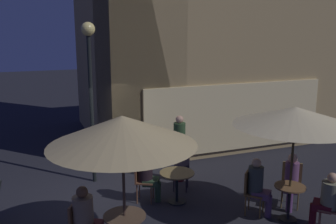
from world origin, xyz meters
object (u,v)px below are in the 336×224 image
cafe_chair_1 (291,180)px  street_lamp_near_corner (90,69)px  cafe_table_1 (289,197)px  patron_seated_0 (86,215)px  patron_seated_2 (258,184)px  patio_umbrella_1 (295,117)px  cafe_chair_0 (79,222)px  cafe_chair_3 (335,205)px  patron_seated_1 (291,178)px  patron_standing_5 (179,148)px  patron_seated_4 (147,172)px  cafe_chair_2 (251,188)px  cafe_chair_4 (181,167)px  patron_seated_3 (328,197)px  cafe_chair_5 (141,178)px  cafe_table_2 (177,180)px  patio_umbrella_0 (122,131)px

cafe_chair_1 → street_lamp_near_corner: bearing=-85.4°
cafe_table_1 → patron_seated_0: 4.13m
patron_seated_2 → patio_umbrella_1: bearing=0.0°
cafe_chair_0 → cafe_chair_3: cafe_chair_3 is taller
cafe_chair_1 → patron_seated_1: patron_seated_1 is taller
patron_seated_2 → patron_standing_5: bearing=156.1°
patron_seated_0 → patron_seated_4: patron_seated_4 is taller
cafe_chair_2 → cafe_chair_4: (-0.87, 1.76, -0.02)m
cafe_chair_2 → patron_seated_3: 1.53m
patron_seated_2 → cafe_chair_2: bearing=180.0°
cafe_chair_5 → cafe_chair_3: bearing=-13.1°
cafe_chair_2 → cafe_table_2: bearing=-172.9°
cafe_chair_2 → patron_standing_5: 2.39m
cafe_table_2 → patron_seated_2: (1.38, -1.18, 0.15)m
cafe_chair_2 → cafe_chair_1: bearing=48.8°
cafe_table_1 → patron_standing_5: (-1.26, 2.84, 0.37)m
cafe_table_2 → patron_seated_1: patron_seated_1 is taller
cafe_chair_1 → cafe_chair_5: 3.43m
cafe_chair_0 → patron_seated_2: bearing=29.6°
cafe_table_2 → cafe_chair_1: bearing=-23.5°
patio_umbrella_0 → patron_seated_0: patio_umbrella_0 is taller
patron_seated_3 → patron_standing_5: 3.82m
cafe_chair_1 → cafe_chair_4: 2.62m
cafe_table_1 → patron_standing_5: 3.13m
cafe_chair_0 → patron_seated_2: size_ratio=0.72×
street_lamp_near_corner → cafe_table_1: bearing=-47.0°
cafe_table_1 → patio_umbrella_1: size_ratio=0.32×
cafe_chair_1 → cafe_chair_3: size_ratio=1.04×
patron_seated_2 → cafe_chair_3: bearing=-0.6°
cafe_table_2 → patron_seated_3: (2.32, -2.20, 0.13)m
patron_seated_0 → patron_seated_4: size_ratio=0.98×
patron_seated_0 → patron_seated_1: (4.55, 0.08, -0.01)m
cafe_table_2 → patron_seated_3: bearing=-43.5°
cafe_chair_0 → patron_seated_1: 4.67m
cafe_chair_1 → cafe_chair_5: size_ratio=1.08×
cafe_chair_4 → cafe_chair_5: 1.18m
cafe_chair_1 → patron_seated_0: patron_seated_0 is taller
patron_seated_4 → cafe_chair_0: bearing=-112.7°
cafe_chair_0 → patron_seated_4: patron_seated_4 is taller
patio_umbrella_1 → patron_seated_3: 1.72m
street_lamp_near_corner → patron_seated_1: size_ratio=3.30×
cafe_chair_2 → cafe_chair_5: cafe_chair_2 is taller
cafe_chair_4 → patron_seated_4: bearing=-39.6°
cafe_table_1 → cafe_chair_1: 0.84m
cafe_chair_1 → cafe_chair_4: (-1.98, 1.72, -0.02)m
cafe_chair_2 → patron_standing_5: bearing=154.7°
patio_umbrella_1 → patron_seated_3: size_ratio=2.03×
patio_umbrella_0 → cafe_chair_2: (2.94, 0.51, -1.71)m
cafe_chair_3 → patron_seated_4: 4.01m
cafe_chair_2 → patron_seated_0: patron_seated_0 is taller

